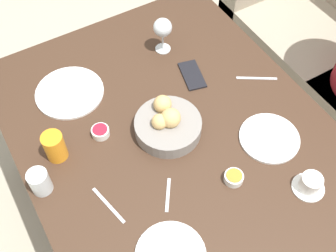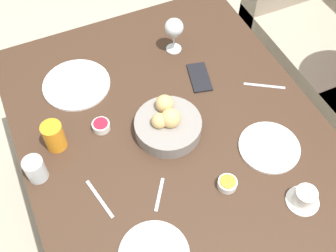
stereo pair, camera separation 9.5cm
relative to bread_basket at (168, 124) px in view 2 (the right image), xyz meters
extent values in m
plane|color=#A89E89|center=(0.04, 0.02, -0.74)|extent=(10.00, 10.00, 0.00)
cube|color=#3D281C|center=(0.04, 0.02, -0.05)|extent=(1.40, 1.07, 0.03)
cube|color=#3D281C|center=(-0.61, -0.47, -0.41)|extent=(0.06, 0.06, 0.67)
cube|color=#3D281C|center=(-0.61, 0.50, -0.41)|extent=(0.06, 0.06, 0.67)
cube|color=#9E937F|center=(-0.71, 1.14, -0.41)|extent=(0.14, 0.70, 0.66)
cylinder|color=gray|center=(0.00, 0.00, -0.01)|extent=(0.24, 0.24, 0.05)
sphere|color=tan|center=(0.01, 0.01, 0.04)|extent=(0.07, 0.07, 0.07)
sphere|color=tan|center=(-0.06, 0.01, 0.04)|extent=(0.07, 0.07, 0.07)
sphere|color=tan|center=(0.00, -0.03, 0.03)|extent=(0.06, 0.06, 0.06)
cylinder|color=white|center=(-0.34, -0.24, -0.03)|extent=(0.26, 0.26, 0.01)
cylinder|color=white|center=(0.22, 0.29, -0.03)|extent=(0.22, 0.22, 0.01)
cylinder|color=orange|center=(-0.10, -0.38, 0.02)|extent=(0.07, 0.07, 0.11)
cylinder|color=silver|center=(-0.01, -0.47, 0.01)|extent=(0.07, 0.07, 0.09)
cylinder|color=silver|center=(-0.37, 0.19, -0.03)|extent=(0.06, 0.06, 0.00)
cylinder|color=silver|center=(-0.37, 0.19, 0.01)|extent=(0.01, 0.01, 0.07)
sphere|color=silver|center=(-0.37, 0.19, 0.08)|extent=(0.08, 0.08, 0.08)
cylinder|color=white|center=(0.44, 0.28, -0.03)|extent=(0.11, 0.11, 0.01)
cylinder|color=white|center=(0.44, 0.28, 0.00)|extent=(0.07, 0.07, 0.06)
cylinder|color=white|center=(-0.11, -0.22, -0.02)|extent=(0.06, 0.06, 0.03)
cylinder|color=#A3192D|center=(-0.11, -0.22, -0.01)|extent=(0.05, 0.05, 0.00)
cylinder|color=white|center=(0.29, 0.09, -0.02)|extent=(0.06, 0.06, 0.03)
cylinder|color=#C67F28|center=(0.29, 0.09, -0.01)|extent=(0.05, 0.05, 0.00)
cube|color=#B7B7BC|center=(-0.04, 0.43, -0.04)|extent=(0.10, 0.14, 0.00)
cube|color=#B7B7BC|center=(0.16, -0.31, -0.04)|extent=(0.16, 0.04, 0.00)
cube|color=#B7B7BC|center=(0.22, -0.13, -0.04)|extent=(0.11, 0.08, 0.00)
cube|color=black|center=(-0.18, 0.22, -0.03)|extent=(0.16, 0.11, 0.01)
camera|label=1|loc=(0.75, -0.44, 1.21)|focal=45.00mm
camera|label=2|loc=(0.80, -0.36, 1.21)|focal=45.00mm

